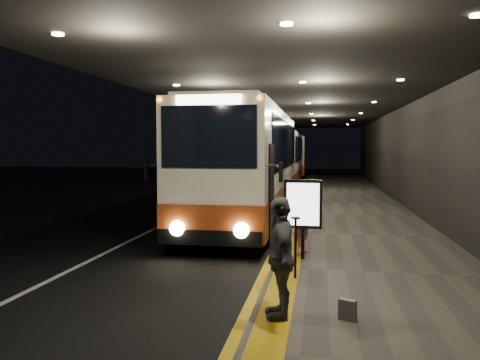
% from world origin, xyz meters
% --- Properties ---
extents(ground, '(90.00, 90.00, 0.00)m').
position_xyz_m(ground, '(0.00, 0.00, 0.00)').
color(ground, black).
extents(lane_line_white, '(0.12, 50.00, 0.01)m').
position_xyz_m(lane_line_white, '(-1.80, 5.00, 0.01)').
color(lane_line_white, silver).
rests_on(lane_line_white, ground).
extents(kerb_stripe_yellow, '(0.18, 50.00, 0.01)m').
position_xyz_m(kerb_stripe_yellow, '(2.35, 5.00, 0.01)').
color(kerb_stripe_yellow, gold).
rests_on(kerb_stripe_yellow, ground).
extents(sidewalk, '(4.50, 50.00, 0.15)m').
position_xyz_m(sidewalk, '(4.75, 5.00, 0.07)').
color(sidewalk, '#514C44').
rests_on(sidewalk, ground).
extents(tactile_strip, '(0.50, 50.00, 0.01)m').
position_xyz_m(tactile_strip, '(2.85, 5.00, 0.16)').
color(tactile_strip, gold).
rests_on(tactile_strip, sidewalk).
extents(terminal_wall, '(0.10, 50.00, 6.00)m').
position_xyz_m(terminal_wall, '(7.00, 5.00, 3.00)').
color(terminal_wall, black).
rests_on(terminal_wall, ground).
extents(support_columns, '(0.80, 24.80, 4.40)m').
position_xyz_m(support_columns, '(-1.50, 4.00, 2.20)').
color(support_columns, black).
rests_on(support_columns, ground).
extents(canopy, '(9.00, 50.00, 0.40)m').
position_xyz_m(canopy, '(2.50, 5.00, 4.60)').
color(canopy, black).
rests_on(canopy, support_columns).
extents(coach_main, '(2.59, 12.40, 3.85)m').
position_xyz_m(coach_main, '(0.97, 3.77, 1.85)').
color(coach_main, beige).
rests_on(coach_main, ground).
extents(coach_second, '(2.40, 11.35, 3.56)m').
position_xyz_m(coach_second, '(0.94, 17.00, 1.71)').
color(coach_second, beige).
rests_on(coach_second, ground).
extents(coach_third, '(2.90, 11.31, 3.52)m').
position_xyz_m(coach_third, '(0.79, 30.03, 1.69)').
color(coach_third, beige).
rests_on(coach_third, ground).
extents(passenger_boarding, '(0.52, 0.68, 1.68)m').
position_xyz_m(passenger_boarding, '(3.10, -1.81, 0.99)').
color(passenger_boarding, '#B45484').
rests_on(passenger_boarding, sidewalk).
extents(passenger_waiting_grey, '(0.74, 1.14, 1.79)m').
position_xyz_m(passenger_waiting_grey, '(2.93, -6.00, 1.05)').
color(passenger_waiting_grey, '#56545A').
rests_on(passenger_waiting_grey, sidewalk).
extents(bag_polka, '(0.27, 0.20, 0.30)m').
position_xyz_m(bag_polka, '(3.91, -5.94, 0.30)').
color(bag_polka, black).
rests_on(bag_polka, sidewalk).
extents(info_sign, '(0.84, 0.13, 1.78)m').
position_xyz_m(info_sign, '(3.12, -2.30, 1.35)').
color(info_sign, black).
rests_on(info_sign, sidewalk).
extents(stanchion_post, '(0.05, 0.05, 1.17)m').
position_xyz_m(stanchion_post, '(3.05, -3.93, 0.74)').
color(stanchion_post, black).
rests_on(stanchion_post, sidewalk).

